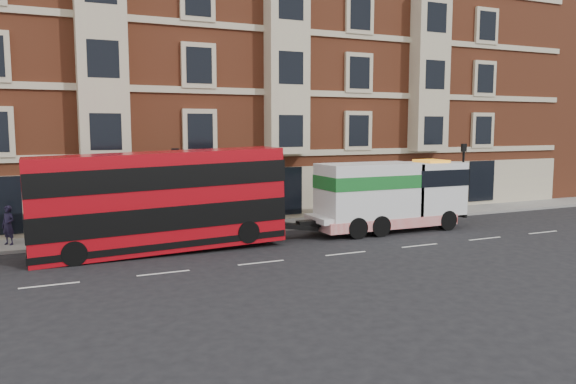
{
  "coord_description": "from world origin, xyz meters",
  "views": [
    {
      "loc": [
        -12.31,
        -20.93,
        5.54
      ],
      "look_at": [
        -0.97,
        4.0,
        2.35
      ],
      "focal_mm": 35.0,
      "sensor_mm": 36.0,
      "label": 1
    }
  ],
  "objects": [
    {
      "name": "ground",
      "position": [
        0.0,
        0.0,
        0.0
      ],
      "size": [
        120.0,
        120.0,
        0.0
      ],
      "primitive_type": "plane",
      "color": "black",
      "rests_on": "ground"
    },
    {
      "name": "sidewalk",
      "position": [
        0.0,
        7.5,
        0.07
      ],
      "size": [
        90.0,
        3.0,
        0.15
      ],
      "primitive_type": "cube",
      "color": "slate",
      "rests_on": "ground"
    },
    {
      "name": "victorian_terrace",
      "position": [
        0.5,
        15.0,
        10.07
      ],
      "size": [
        45.0,
        12.0,
        20.4
      ],
      "color": "brown",
      "rests_on": "ground"
    },
    {
      "name": "lamp_post_west",
      "position": [
        -6.0,
        6.2,
        2.68
      ],
      "size": [
        0.35,
        0.15,
        4.35
      ],
      "color": "black",
      "rests_on": "sidewalk"
    },
    {
      "name": "lamp_post_east",
      "position": [
        12.0,
        6.2,
        2.68
      ],
      "size": [
        0.35,
        0.15,
        4.35
      ],
      "color": "black",
      "rests_on": "sidewalk"
    },
    {
      "name": "double_decker_bus",
      "position": [
        -7.29,
        3.74,
        2.35
      ],
      "size": [
        10.96,
        2.52,
        4.44
      ],
      "color": "#A30911",
      "rests_on": "ground"
    },
    {
      "name": "tow_truck",
      "position": [
        4.77,
        3.74,
        1.94
      ],
      "size": [
        8.78,
        2.59,
        3.66
      ],
      "color": "silver",
      "rests_on": "ground"
    },
    {
      "name": "pedestrian",
      "position": [
        -13.5,
        7.45,
        1.05
      ],
      "size": [
        0.77,
        0.77,
        1.81
      ],
      "primitive_type": "imported",
      "rotation": [
        0.0,
        0.0,
        -0.77
      ],
      "color": "black",
      "rests_on": "sidewalk"
    }
  ]
}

